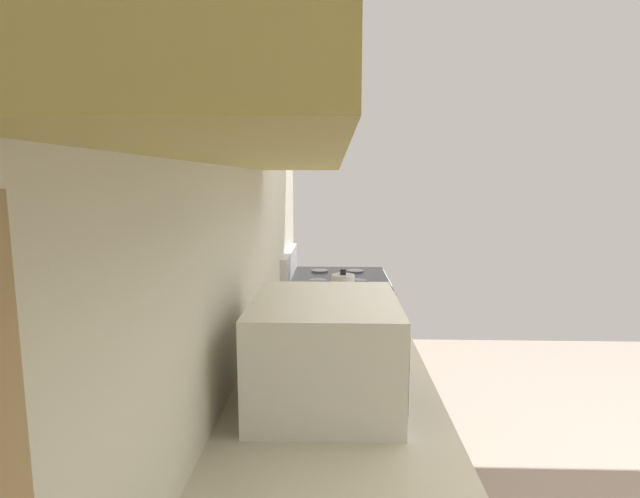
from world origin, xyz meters
The scene contains 6 objects.
wall_back centered at (0.00, 1.74, 1.42)m, with size 3.79×0.12×2.83m, color beige.
upper_cabinets centered at (-0.41, 1.52, 1.84)m, with size 1.74×0.32×0.56m.
oven_range centered at (1.36, 1.36, 0.47)m, with size 0.72×0.65×1.09m.
microwave centered at (-0.28, 1.41, 1.05)m, with size 0.45×0.40×0.29m.
bowl centered at (0.30, 1.34, 0.94)m, with size 0.18×0.18×0.06m.
kettle centered at (0.71, 1.34, 0.99)m, with size 0.15×0.11×0.19m.
Camera 1 is at (-1.57, 1.38, 1.52)m, focal length 27.22 mm.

